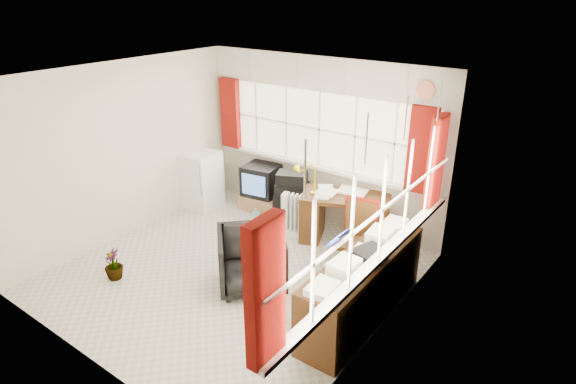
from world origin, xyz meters
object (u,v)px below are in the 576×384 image
office_chair (252,260)px  mini_fridge (201,180)px  tv_bench (280,207)px  desk_lamp (315,173)px  crt_tv (262,180)px  desk (345,216)px  radiator (300,220)px  task_chair (358,236)px  credenza (363,285)px

office_chair → mini_fridge: bearing=104.6°
tv_bench → desk_lamp: bearing=-21.3°
tv_bench → mini_fridge: 1.39m
tv_bench → mini_fridge: size_ratio=1.50×
tv_bench → crt_tv: crt_tv is taller
tv_bench → desk: bearing=-6.5°
desk_lamp → crt_tv: size_ratio=0.72×
radiator → mini_fridge: bearing=-177.1°
task_chair → office_chair: task_chair is taller
mini_fridge → desk_lamp: bearing=4.6°
credenza → mini_fridge: (-3.53, 1.02, 0.07)m
desk_lamp → tv_bench: 1.28m
desk → credenza: credenza is taller
desk → mini_fridge: mini_fridge is taller
mini_fridge → office_chair: bearing=-30.8°
office_chair → crt_tv: size_ratio=1.32×
crt_tv → credenza: bearing=-30.1°
desk → desk_lamp: 0.76m
desk → crt_tv: 1.66m
desk_lamp → credenza: desk_lamp is taller
desk_lamp → credenza: bearing=-39.9°
credenza → crt_tv: credenza is taller
office_chair → radiator: size_ratio=1.24×
radiator → mini_fridge: mini_fridge is taller
radiator → tv_bench: (-0.68, 0.41, -0.14)m
radiator → tv_bench: size_ratio=0.47×
desk_lamp → mini_fridge: (-2.11, -0.17, -0.54)m
task_chair → mini_fridge: (-3.08, 0.30, -0.07)m
desk → radiator: (-0.59, -0.26, -0.13)m
radiator → mini_fridge: size_ratio=0.70×
crt_tv → mini_fridge: bearing=-148.8°
desk → mini_fridge: bearing=-171.9°
radiator → crt_tv: 1.17m
desk_lamp → crt_tv: 1.39m
tv_bench → crt_tv: size_ratio=2.29×
desk_lamp → radiator: (-0.18, -0.07, -0.75)m
credenza → tv_bench: (-2.28, 1.52, -0.27)m
crt_tv → task_chair: bearing=-20.3°
task_chair → radiator: task_chair is taller
desk → office_chair: size_ratio=1.69×
desk_lamp → tv_bench: size_ratio=0.31×
desk → task_chair: task_chair is taller
desk → tv_bench: desk is taller
office_chair → tv_bench: office_chair is taller
desk_lamp → tv_bench: bearing=158.7°
desk → crt_tv: size_ratio=2.23×
tv_bench → radiator: bearing=-31.0°
radiator → credenza: size_ratio=0.33×
desk_lamp → office_chair: bearing=-87.4°
desk_lamp → mini_fridge: 2.19m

